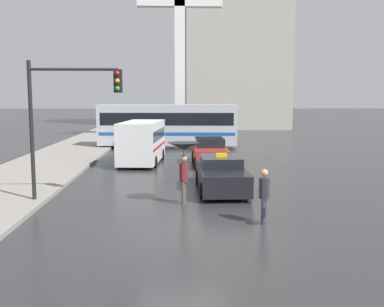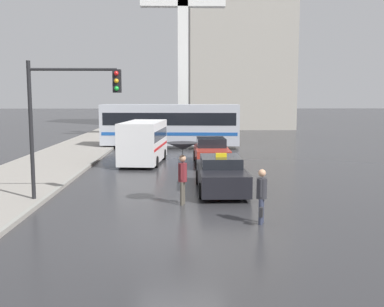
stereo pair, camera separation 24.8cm
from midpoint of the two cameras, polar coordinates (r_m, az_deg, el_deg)
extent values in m
plane|color=#2D2D30|center=(12.63, -1.51, -10.15)|extent=(300.00, 300.00, 0.00)
cube|color=gray|center=(13.48, -23.30, -9.28)|extent=(0.16, 120.00, 0.15)
cube|color=black|center=(18.23, 3.35, -2.97)|extent=(1.80, 4.72, 0.80)
cube|color=black|center=(18.37, 3.29, -0.99)|extent=(1.58, 2.13, 0.41)
cylinder|color=black|center=(16.96, 6.72, -4.68)|extent=(0.20, 0.60, 0.60)
cylinder|color=black|center=(16.78, 0.93, -4.76)|extent=(0.20, 0.60, 0.60)
cylinder|color=black|center=(19.81, 5.38, -2.96)|extent=(0.20, 0.60, 0.60)
cylinder|color=black|center=(19.65, 0.43, -3.01)|extent=(0.20, 0.60, 0.60)
cube|color=yellow|center=(18.09, 3.37, -0.20)|extent=(0.44, 0.16, 0.16)
cube|color=#A52D23|center=(25.47, 1.98, -0.07)|extent=(1.80, 4.75, 0.83)
cube|color=black|center=(25.63, 1.94, 1.46)|extent=(1.58, 2.14, 0.48)
cylinder|color=black|center=(24.13, 4.27, -1.15)|extent=(0.20, 0.60, 0.60)
cylinder|color=black|center=(23.99, 0.21, -1.18)|extent=(0.20, 0.60, 0.60)
cylinder|color=black|center=(27.03, 3.54, -0.26)|extent=(0.20, 0.60, 0.60)
cylinder|color=black|center=(26.91, -0.08, -0.28)|extent=(0.20, 0.60, 0.60)
cube|color=white|center=(25.89, -6.63, 1.58)|extent=(2.52, 5.59, 2.24)
cube|color=black|center=(25.85, -6.64, 2.45)|extent=(2.50, 5.16, 0.58)
cube|color=red|center=(25.91, -6.62, 0.97)|extent=(2.52, 5.37, 0.14)
cylinder|color=black|center=(24.26, -5.03, -1.08)|extent=(0.26, 0.65, 0.63)
cylinder|color=black|center=(24.60, -9.42, -1.03)|extent=(0.26, 0.65, 0.63)
cylinder|color=black|center=(27.45, -4.07, -0.12)|extent=(0.26, 0.65, 0.63)
cylinder|color=black|center=(27.75, -7.96, -0.09)|extent=(0.26, 0.65, 0.63)
cube|color=#B2B7C1|center=(33.80, -3.29, 3.70)|extent=(10.38, 3.20, 3.00)
cube|color=black|center=(33.78, -3.29, 4.47)|extent=(9.87, 3.19, 0.91)
cube|color=#194C9E|center=(33.84, -3.28, 2.65)|extent=(10.07, 3.20, 0.24)
cylinder|color=black|center=(34.98, 2.75, 1.71)|extent=(0.98, 0.35, 0.96)
cylinder|color=black|center=(32.59, 2.83, 1.32)|extent=(0.98, 0.35, 0.96)
cylinder|color=black|center=(35.51, -8.47, 1.72)|extent=(0.98, 0.35, 0.96)
cylinder|color=black|center=(33.16, -9.18, 1.33)|extent=(0.98, 0.35, 0.96)
cylinder|color=#4C473D|center=(15.76, -1.59, -5.12)|extent=(0.15, 0.15, 0.82)
cylinder|color=#4C473D|center=(15.97, -1.39, -4.96)|extent=(0.15, 0.15, 0.82)
cylinder|color=maroon|center=(15.72, -1.50, -2.41)|extent=(0.38, 0.38, 0.65)
sphere|color=tan|center=(15.65, -1.50, -0.62)|extent=(0.24, 0.24, 0.24)
cylinder|color=maroon|center=(15.53, -1.68, -2.35)|extent=(0.09, 0.09, 0.55)
cylinder|color=maroon|center=(15.90, -1.33, -2.12)|extent=(0.09, 0.09, 0.55)
cone|color=#232328|center=(15.60, -1.51, 0.94)|extent=(1.12, 1.12, 0.25)
cylinder|color=black|center=(15.64, -1.50, -0.33)|extent=(0.02, 0.02, 0.70)
cube|color=#262628|center=(16.13, -1.42, -4.69)|extent=(0.14, 0.20, 0.28)
cylinder|color=#2D3347|center=(13.78, 8.66, -7.11)|extent=(0.16, 0.16, 0.77)
cylinder|color=#2D3347|center=(13.57, 8.49, -7.33)|extent=(0.16, 0.16, 0.77)
cylinder|color=#28282D|center=(13.52, 8.63, -4.39)|extent=(0.40, 0.40, 0.61)
sphere|color=tan|center=(13.44, 8.66, -2.44)|extent=(0.22, 0.22, 0.22)
cylinder|color=#28282D|center=(13.70, 8.78, -4.05)|extent=(0.09, 0.09, 0.52)
cylinder|color=#28282D|center=(13.32, 8.48, -4.36)|extent=(0.09, 0.09, 0.52)
cube|color=#262628|center=(13.39, 8.58, -7.35)|extent=(0.16, 0.20, 0.28)
cylinder|color=black|center=(16.76, -20.09, 2.44)|extent=(0.14, 0.14, 5.02)
cylinder|color=black|center=(16.35, -15.25, 10.28)|extent=(3.05, 0.10, 0.10)
cube|color=black|center=(16.06, -9.83, 9.05)|extent=(0.28, 0.28, 0.80)
sphere|color=red|center=(15.92, -9.92, 10.01)|extent=(0.16, 0.16, 0.16)
sphere|color=orange|center=(15.90, -9.90, 9.07)|extent=(0.16, 0.16, 0.16)
sphere|color=green|center=(15.90, -9.88, 8.13)|extent=(0.16, 0.16, 0.16)
cube|color=#A39E93|center=(58.39, 5.46, 18.66)|extent=(12.44, 9.18, 31.02)
cube|color=white|center=(40.46, -1.75, 13.61)|extent=(0.90, 0.90, 16.71)
cube|color=white|center=(41.04, -1.77, 18.72)|extent=(7.35, 0.90, 0.90)
camera|label=1|loc=(0.12, -90.37, -0.05)|focal=42.00mm
camera|label=2|loc=(0.12, 89.63, 0.05)|focal=42.00mm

